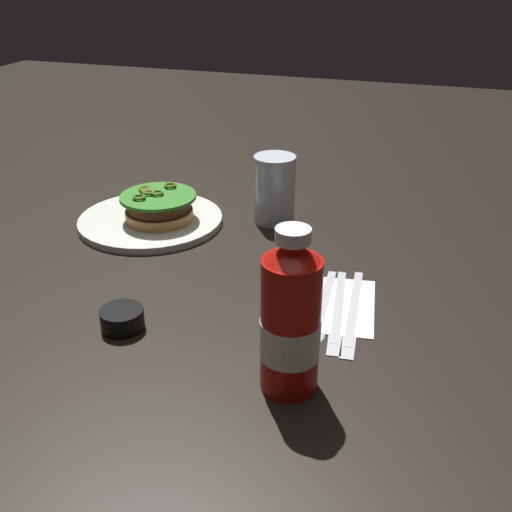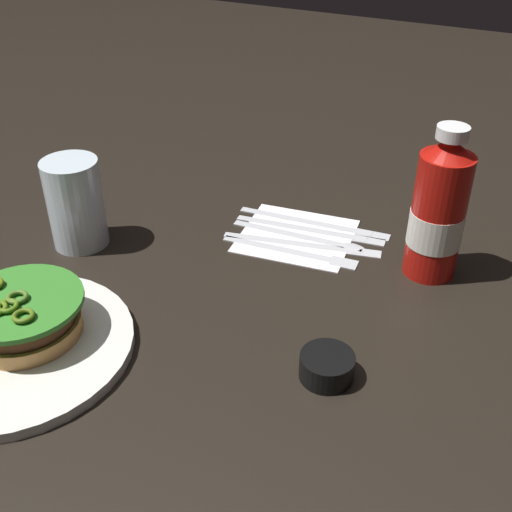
{
  "view_description": "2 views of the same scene",
  "coord_description": "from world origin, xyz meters",
  "px_view_note": "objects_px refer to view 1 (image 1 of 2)",
  "views": [
    {
      "loc": [
        0.81,
        0.33,
        0.45
      ],
      "look_at": [
        0.13,
        0.11,
        0.08
      ],
      "focal_mm": 42.4,
      "sensor_mm": 36.0,
      "label": 1
    },
    {
      "loc": [
        0.38,
        -0.49,
        0.46
      ],
      "look_at": [
        0.11,
        0.04,
        0.07
      ],
      "focal_mm": 43.99,
      "sensor_mm": 36.0,
      "label": 2
    }
  ],
  "objects_px": {
    "condiment_cup": "(122,319)",
    "fork_utensil": "(292,305)",
    "steak_knife": "(338,313)",
    "burger_sandwich": "(159,207)",
    "butter_knife": "(309,310)",
    "water_glass": "(274,189)",
    "table_knife": "(353,314)",
    "dinner_plate": "(151,220)",
    "napkin": "(324,303)",
    "ketchup_bottle": "(290,322)",
    "spoon_utensil": "(321,312)"
  },
  "relations": [
    {
      "from": "ketchup_bottle",
      "to": "spoon_utensil",
      "type": "relative_size",
      "value": 1.01
    },
    {
      "from": "fork_utensil",
      "to": "steak_knife",
      "type": "distance_m",
      "value": 0.06
    },
    {
      "from": "table_knife",
      "to": "burger_sandwich",
      "type": "bearing_deg",
      "value": -116.9
    },
    {
      "from": "dinner_plate",
      "to": "fork_utensil",
      "type": "xyz_separation_m",
      "value": [
        0.2,
        0.32,
        -0.0
      ]
    },
    {
      "from": "spoon_utensil",
      "to": "ketchup_bottle",
      "type": "bearing_deg",
      "value": -0.89
    },
    {
      "from": "condiment_cup",
      "to": "fork_utensil",
      "type": "relative_size",
      "value": 0.3
    },
    {
      "from": "napkin",
      "to": "table_knife",
      "type": "height_order",
      "value": "table_knife"
    },
    {
      "from": "napkin",
      "to": "spoon_utensil",
      "type": "distance_m",
      "value": 0.03
    },
    {
      "from": "butter_knife",
      "to": "condiment_cup",
      "type": "bearing_deg",
      "value": -63.6
    },
    {
      "from": "burger_sandwich",
      "to": "butter_knife",
      "type": "height_order",
      "value": "burger_sandwich"
    },
    {
      "from": "table_knife",
      "to": "dinner_plate",
      "type": "bearing_deg",
      "value": -116.08
    },
    {
      "from": "ketchup_bottle",
      "to": "napkin",
      "type": "xyz_separation_m",
      "value": [
        -0.18,
        0.0,
        -0.08
      ]
    },
    {
      "from": "burger_sandwich",
      "to": "fork_utensil",
      "type": "xyz_separation_m",
      "value": [
        0.2,
        0.3,
        -0.03
      ]
    },
    {
      "from": "spoon_utensil",
      "to": "steak_knife",
      "type": "relative_size",
      "value": 0.9
    },
    {
      "from": "dinner_plate",
      "to": "napkin",
      "type": "distance_m",
      "value": 0.4
    },
    {
      "from": "dinner_plate",
      "to": "spoon_utensil",
      "type": "bearing_deg",
      "value": 60.38
    },
    {
      "from": "water_glass",
      "to": "fork_utensil",
      "type": "xyz_separation_m",
      "value": [
        0.28,
        0.11,
        -0.06
      ]
    },
    {
      "from": "steak_knife",
      "to": "burger_sandwich",
      "type": "bearing_deg",
      "value": -118.4
    },
    {
      "from": "condiment_cup",
      "to": "butter_knife",
      "type": "distance_m",
      "value": 0.25
    },
    {
      "from": "dinner_plate",
      "to": "fork_utensil",
      "type": "height_order",
      "value": "dinner_plate"
    },
    {
      "from": "ketchup_bottle",
      "to": "table_knife",
      "type": "distance_m",
      "value": 0.19
    },
    {
      "from": "butter_knife",
      "to": "steak_knife",
      "type": "height_order",
      "value": "same"
    },
    {
      "from": "butter_knife",
      "to": "steak_knife",
      "type": "distance_m",
      "value": 0.04
    },
    {
      "from": "condiment_cup",
      "to": "butter_knife",
      "type": "height_order",
      "value": "condiment_cup"
    },
    {
      "from": "dinner_plate",
      "to": "butter_knife",
      "type": "relative_size",
      "value": 1.2
    },
    {
      "from": "water_glass",
      "to": "napkin",
      "type": "xyz_separation_m",
      "value": [
        0.26,
        0.15,
        -0.06
      ]
    },
    {
      "from": "condiment_cup",
      "to": "water_glass",
      "type": "bearing_deg",
      "value": 167.41
    },
    {
      "from": "spoon_utensil",
      "to": "table_knife",
      "type": "distance_m",
      "value": 0.04
    },
    {
      "from": "ketchup_bottle",
      "to": "table_knife",
      "type": "bearing_deg",
      "value": 164.73
    },
    {
      "from": "dinner_plate",
      "to": "butter_knife",
      "type": "xyz_separation_m",
      "value": [
        0.2,
        0.34,
        -0.0
      ]
    },
    {
      "from": "napkin",
      "to": "fork_utensil",
      "type": "height_order",
      "value": "fork_utensil"
    },
    {
      "from": "ketchup_bottle",
      "to": "napkin",
      "type": "distance_m",
      "value": 0.2
    },
    {
      "from": "condiment_cup",
      "to": "spoon_utensil",
      "type": "relative_size",
      "value": 0.29
    },
    {
      "from": "butter_knife",
      "to": "fork_utensil",
      "type": "bearing_deg",
      "value": -100.68
    },
    {
      "from": "water_glass",
      "to": "butter_knife",
      "type": "bearing_deg",
      "value": 25.25
    },
    {
      "from": "burger_sandwich",
      "to": "water_glass",
      "type": "xyz_separation_m",
      "value": [
        -0.08,
        0.19,
        0.02
      ]
    },
    {
      "from": "burger_sandwich",
      "to": "spoon_utensil",
      "type": "relative_size",
      "value": 0.69
    },
    {
      "from": "water_glass",
      "to": "dinner_plate",
      "type": "bearing_deg",
      "value": -68.5
    },
    {
      "from": "napkin",
      "to": "table_knife",
      "type": "xyz_separation_m",
      "value": [
        0.02,
        0.04,
        0.0
      ]
    },
    {
      "from": "dinner_plate",
      "to": "table_knife",
      "type": "xyz_separation_m",
      "value": [
        0.2,
        0.4,
        -0.0
      ]
    },
    {
      "from": "fork_utensil",
      "to": "steak_knife",
      "type": "xyz_separation_m",
      "value": [
        -0.0,
        0.06,
        0.0
      ]
    },
    {
      "from": "burger_sandwich",
      "to": "water_glass",
      "type": "height_order",
      "value": "water_glass"
    },
    {
      "from": "condiment_cup",
      "to": "spoon_utensil",
      "type": "distance_m",
      "value": 0.26
    },
    {
      "from": "condiment_cup",
      "to": "fork_utensil",
      "type": "xyz_separation_m",
      "value": [
        -0.12,
        0.2,
        -0.01
      ]
    },
    {
      "from": "dinner_plate",
      "to": "napkin",
      "type": "xyz_separation_m",
      "value": [
        0.17,
        0.36,
        -0.0
      ]
    },
    {
      "from": "fork_utensil",
      "to": "spoon_utensil",
      "type": "height_order",
      "value": "same"
    },
    {
      "from": "water_glass",
      "to": "condiment_cup",
      "type": "distance_m",
      "value": 0.41
    },
    {
      "from": "burger_sandwich",
      "to": "table_knife",
      "type": "bearing_deg",
      "value": 63.1
    },
    {
      "from": "dinner_plate",
      "to": "table_knife",
      "type": "bearing_deg",
      "value": 63.92
    },
    {
      "from": "dinner_plate",
      "to": "ketchup_bottle",
      "type": "xyz_separation_m",
      "value": [
        0.36,
        0.36,
        0.08
      ]
    }
  ]
}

